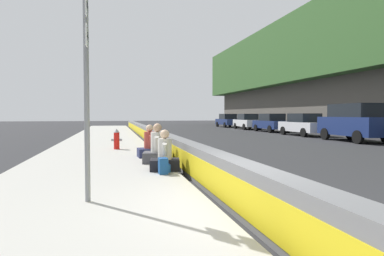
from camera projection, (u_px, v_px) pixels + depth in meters
name	position (u px, v px, depth m)	size (l,w,h in m)	color
ground_plane	(247.00, 216.00, 5.29)	(160.00, 160.00, 0.00)	#2B2B2D
sidewalk_strip	(73.00, 225.00, 4.67)	(80.00, 4.40, 0.14)	#A8A59E
jersey_barrier	(247.00, 190.00, 5.27)	(76.00, 0.45, 0.85)	slate
route_sign_post	(87.00, 80.00, 5.56)	(0.44, 0.09, 3.60)	gray
fire_hydrant	(117.00, 139.00, 14.14)	(0.26, 0.46, 0.88)	red
seated_person_foreground	(165.00, 157.00, 8.83)	(0.78, 0.88, 1.09)	black
seated_person_middle	(158.00, 150.00, 10.21)	(0.90, 1.00, 1.22)	#424247
seated_person_rear	(150.00, 147.00, 11.56)	(0.74, 0.86, 1.14)	#23284C
backpack	(164.00, 166.00, 8.27)	(0.32, 0.28, 0.40)	navy
parked_car_third	(355.00, 122.00, 19.81)	(4.87, 2.21, 2.28)	navy
parked_car_fourth	(303.00, 124.00, 25.17)	(4.51, 1.97, 1.71)	silver
parked_car_midline	(271.00, 123.00, 30.75)	(4.51, 1.98, 1.71)	navy
parked_car_far	(247.00, 121.00, 36.12)	(4.56, 2.06, 1.71)	silver
parked_car_farther	(228.00, 120.00, 42.11)	(4.53, 2.00, 1.71)	navy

